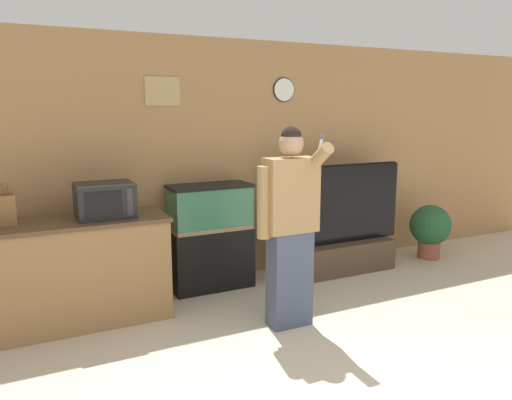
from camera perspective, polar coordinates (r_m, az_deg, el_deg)
wall_back_paneled at (r=5.45m, az=-4.74°, el=4.40°), size 10.00×0.08×2.60m
counter_island at (r=4.67m, az=-20.16°, el=-7.74°), size 1.64×0.64×0.93m
microwave at (r=4.55m, az=-16.90°, el=-0.01°), size 0.49×0.39×0.30m
knife_block at (r=4.51m, az=-26.58°, el=-0.96°), size 0.13×0.10×0.35m
aquarium_on_stand at (r=5.24m, az=-5.23°, el=-4.17°), size 0.85×0.40×1.10m
tv_on_stand at (r=5.83m, az=9.53°, el=-4.70°), size 1.60×0.40×1.25m
person_standing at (r=4.24m, az=3.84°, el=-2.84°), size 0.54×0.41×1.73m
potted_plant at (r=6.66m, az=19.28°, el=-3.00°), size 0.51×0.51×0.68m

